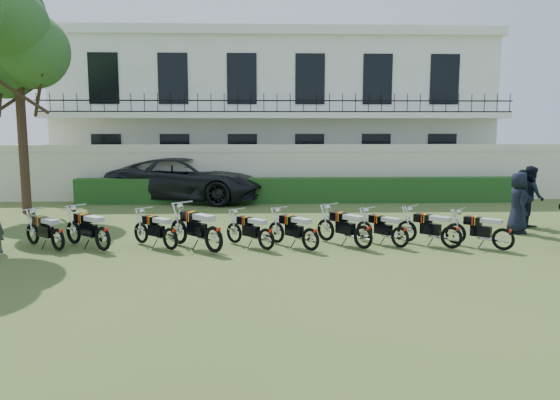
% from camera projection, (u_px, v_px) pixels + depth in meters
% --- Properties ---
extents(ground, '(100.00, 100.00, 0.00)m').
position_uv_depth(ground, '(288.00, 240.00, 14.75)').
color(ground, '#405321').
rests_on(ground, ground).
extents(perimeter_wall, '(30.00, 0.35, 2.30)m').
position_uv_depth(perimeter_wall, '(278.00, 172.00, 22.51)').
color(perimeter_wall, '#ECE3C6').
rests_on(perimeter_wall, ground).
extents(hedge, '(18.00, 0.60, 1.00)m').
position_uv_depth(hedge, '(303.00, 190.00, 21.84)').
color(hedge, '#1D4318').
rests_on(hedge, ground).
extents(building, '(20.40, 9.60, 7.40)m').
position_uv_depth(building, '(274.00, 113.00, 28.06)').
color(building, white).
rests_on(building, ground).
extents(tree_west_near, '(3.40, 3.20, 7.90)m').
position_uv_depth(tree_west_near, '(18.00, 42.00, 18.55)').
color(tree_west_near, '#473323').
rests_on(tree_west_near, ground).
extents(motorcycle_0, '(1.40, 1.20, 0.96)m').
position_uv_depth(motorcycle_0, '(58.00, 234.00, 13.39)').
color(motorcycle_0, black).
rests_on(motorcycle_0, ground).
extents(motorcycle_1, '(1.51, 1.32, 1.04)m').
position_uv_depth(motorcycle_1, '(102.00, 233.00, 13.36)').
color(motorcycle_1, black).
rests_on(motorcycle_1, ground).
extents(motorcycle_2, '(1.36, 1.24, 0.96)m').
position_uv_depth(motorcycle_2, '(170.00, 233.00, 13.48)').
color(motorcycle_2, black).
rests_on(motorcycle_2, ground).
extents(motorcycle_3, '(1.51, 1.56, 1.13)m').
position_uv_depth(motorcycle_3, '(214.00, 233.00, 13.15)').
color(motorcycle_3, black).
rests_on(motorcycle_3, ground).
extents(motorcycle_4, '(1.28, 1.27, 0.93)m').
position_uv_depth(motorcycle_4, '(266.00, 234.00, 13.47)').
color(motorcycle_4, black).
rests_on(motorcycle_4, ground).
extents(motorcycle_5, '(1.26, 1.39, 0.97)m').
position_uv_depth(motorcycle_5, '(311.00, 234.00, 13.39)').
color(motorcycle_5, black).
rests_on(motorcycle_5, ground).
extents(motorcycle_6, '(1.27, 1.50, 1.02)m').
position_uv_depth(motorcycle_6, '(363.00, 231.00, 13.58)').
color(motorcycle_6, black).
rests_on(motorcycle_6, ground).
extents(motorcycle_7, '(1.15, 1.34, 0.92)m').
position_uv_depth(motorcycle_7, '(400.00, 232.00, 13.73)').
color(motorcycle_7, black).
rests_on(motorcycle_7, ground).
extents(motorcycle_8, '(1.38, 1.30, 0.99)m').
position_uv_depth(motorcycle_8, '(452.00, 232.00, 13.62)').
color(motorcycle_8, black).
rests_on(motorcycle_8, ground).
extents(motorcycle_9, '(1.39, 1.19, 0.95)m').
position_uv_depth(motorcycle_9, '(504.00, 234.00, 13.44)').
color(motorcycle_9, black).
rests_on(motorcycle_9, ground).
extents(suv, '(6.97, 4.63, 1.78)m').
position_uv_depth(suv, '(188.00, 179.00, 22.32)').
color(suv, black).
rests_on(suv, ground).
extents(officer_3, '(0.66, 0.92, 1.77)m').
position_uv_depth(officer_3, '(518.00, 203.00, 15.67)').
color(officer_3, black).
rests_on(officer_3, ground).
extents(officer_4, '(0.82, 0.99, 1.87)m').
position_uv_depth(officer_4, '(530.00, 196.00, 16.72)').
color(officer_4, black).
rests_on(officer_4, ground).
extents(officer_5, '(0.52, 1.07, 1.77)m').
position_uv_depth(officer_5, '(521.00, 198.00, 16.62)').
color(officer_5, black).
rests_on(officer_5, ground).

